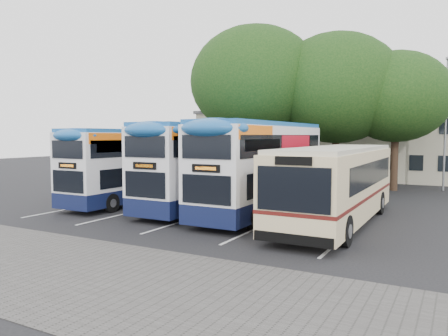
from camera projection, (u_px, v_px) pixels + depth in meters
ground at (233, 243)px, 15.45m from camera, size 120.00×120.00×0.00m
paving_strip at (85, 273)px, 12.02m from camera, size 40.00×6.00×0.01m
bay_lines at (212, 212)px, 21.62m from camera, size 14.12×11.00×0.01m
depot_building at (372, 143)px, 38.86m from camera, size 32.40×8.40×6.20m
lamp_post at (446, 117)px, 29.71m from camera, size 0.25×1.05×9.06m
tree_left at (255, 82)px, 31.98m from camera, size 9.52×9.52×11.80m
tree_mid at (337, 88)px, 30.92m from camera, size 9.17×9.17×11.05m
tree_right at (396, 97)px, 29.75m from camera, size 7.30×7.30×9.54m
bus_dd_left at (137, 162)px, 24.81m from camera, size 2.41×9.93×4.14m
bus_dd_mid at (209, 162)px, 22.90m from camera, size 2.55×10.51×4.38m
bus_dd_right at (263, 164)px, 21.12m from camera, size 2.58×10.64×4.43m
bus_single at (337, 180)px, 18.75m from camera, size 2.83×11.12×3.32m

